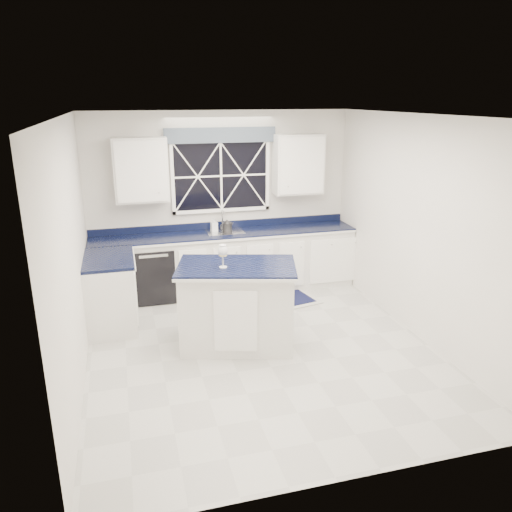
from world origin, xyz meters
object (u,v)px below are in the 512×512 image
object	(u,v)px
island	(237,305)
dishwasher	(153,272)
faucet	(223,219)
wine_glass	(223,252)
kettle	(227,225)
soap_bottle	(214,224)

from	to	relation	value
island	dishwasher	bearing A→B (deg)	131.48
faucet	wine_glass	bearing A→B (deg)	-101.50
island	kettle	distance (m)	1.94
kettle	dishwasher	bearing A→B (deg)	164.76
soap_bottle	kettle	bearing A→B (deg)	-6.44
island	kettle	xyz separation A→B (m)	(0.28, 1.85, 0.51)
dishwasher	wine_glass	world-z (taller)	wine_glass
island	kettle	world-z (taller)	kettle
dishwasher	soap_bottle	distance (m)	1.15
dishwasher	kettle	bearing A→B (deg)	4.84
faucet	island	distance (m)	2.05
island	soap_bottle	xyz separation A→B (m)	(0.09, 1.87, 0.53)
faucet	soap_bottle	xyz separation A→B (m)	(-0.15, -0.08, -0.06)
dishwasher	wine_glass	distance (m)	2.08
kettle	wine_glass	world-z (taller)	wine_glass
dishwasher	wine_glass	xyz separation A→B (m)	(0.70, -1.79, 0.80)
faucet	kettle	world-z (taller)	faucet
faucet	wine_glass	size ratio (longest dim) A/B	1.12
dishwasher	island	world-z (taller)	island
wine_glass	dishwasher	bearing A→B (deg)	111.19
kettle	wine_glass	xyz separation A→B (m)	(-0.45, -1.89, 0.19)
dishwasher	kettle	distance (m)	1.30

